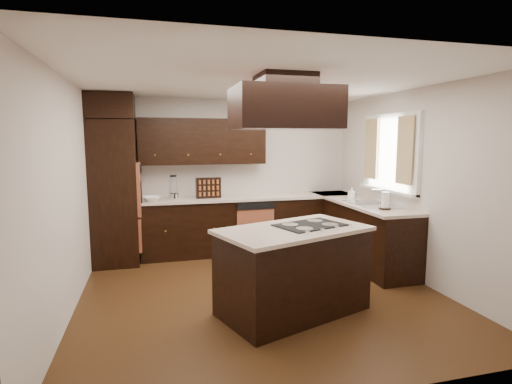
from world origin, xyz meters
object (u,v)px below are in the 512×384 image
oven_column (115,193)px  spice_rack (208,188)px  island (293,272)px  range_hood (285,108)px

oven_column → spice_rack: 1.40m
island → range_hood: bearing=123.4°
spice_rack → oven_column: bearing=179.2°
oven_column → island: (1.96, -2.32, -0.62)m
range_hood → spice_rack: (-0.47, 2.32, -1.08)m
range_hood → oven_column: bearing=129.7°
island → spice_rack: size_ratio=3.86×
island → oven_column: bearing=111.0°
oven_column → island: size_ratio=1.40×
spice_rack → island: bearing=-79.9°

